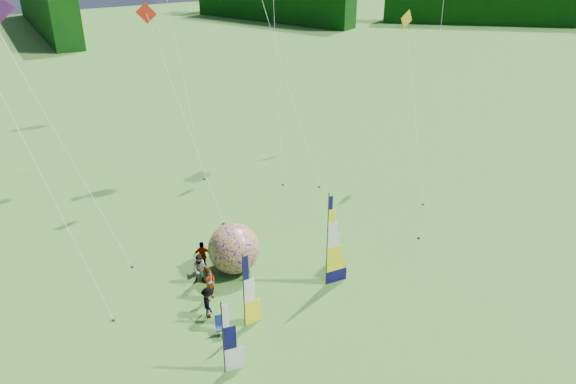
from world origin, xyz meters
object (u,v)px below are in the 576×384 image
side_banner_far (223,340)px  camp_chair (221,326)px  bol_inflatable (234,249)px  spectator_a (210,284)px  spectator_c (208,303)px  feather_banner_main (327,242)px  kite_whale (270,17)px  side_banner_left (244,292)px  spectator_d (203,255)px  spectator_b (200,269)px

side_banner_far → camp_chair: 2.72m
bol_inflatable → spectator_a: bol_inflatable is taller
spectator_c → spectator_a: bearing=-16.2°
spectator_a → feather_banner_main: bearing=-50.0°
kite_whale → side_banner_left: bearing=-109.2°
feather_banner_main → side_banner_far: size_ratio=1.46×
side_banner_far → feather_banner_main: bearing=34.0°
bol_inflatable → spectator_a: bearing=-140.4°
side_banner_far → side_banner_left: bearing=58.3°
feather_banner_main → spectator_a: (-5.68, 1.81, -1.66)m
spectator_d → kite_whale: bearing=-108.9°
side_banner_far → spectator_c: side_banner_far is taller
side_banner_left → camp_chair: 1.87m
spectator_b → camp_chair: size_ratio=1.82×
side_banner_left → kite_whale: (10.73, 17.49, 8.90)m
spectator_c → kite_whale: 22.33m
feather_banner_main → spectator_c: size_ratio=3.15×
spectator_b → camp_chair: bearing=-74.8°
spectator_b → side_banner_left: bearing=-58.8°
spectator_b → kite_whale: size_ratio=0.08×
bol_inflatable → spectator_c: 4.07m
side_banner_far → spectator_d: 8.05m
side_banner_far → spectator_b: size_ratio=2.03×
spectator_d → kite_whale: 18.91m
side_banner_left → spectator_b: (-0.51, 4.21, -1.05)m
spectator_d → camp_chair: size_ratio=1.76×
bol_inflatable → kite_whale: 18.54m
bol_inflatable → kite_whale: bearing=54.7°
spectator_a → kite_whale: 21.09m
feather_banner_main → side_banner_far: 7.82m
spectator_b → spectator_d: spectator_b is taller
spectator_a → spectator_c: size_ratio=1.11×
spectator_a → camp_chair: 2.83m
spectator_b → kite_whale: kite_whale is taller
side_banner_far → spectator_a: 5.25m
feather_banner_main → spectator_d: (-4.98, 4.54, -1.73)m
spectator_c → kite_whale: bearing=-27.1°
feather_banner_main → spectator_c: bearing=179.1°
spectator_c → camp_chair: 1.53m
feather_banner_main → side_banner_left: bearing=-165.6°
spectator_b → spectator_d: (0.61, 1.24, -0.03)m
feather_banner_main → spectator_a: size_ratio=2.82×
spectator_b → feather_banner_main: bearing=-6.3°
side_banner_left → side_banner_far: 3.04m
side_banner_left → side_banner_far: size_ratio=1.09×
spectator_a → spectator_b: spectator_a is taller
side_banner_left → spectator_d: bearing=87.2°
spectator_c → camp_chair: spectator_c is taller
side_banner_left → feather_banner_main: bearing=8.4°
spectator_b → spectator_d: bearing=87.9°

